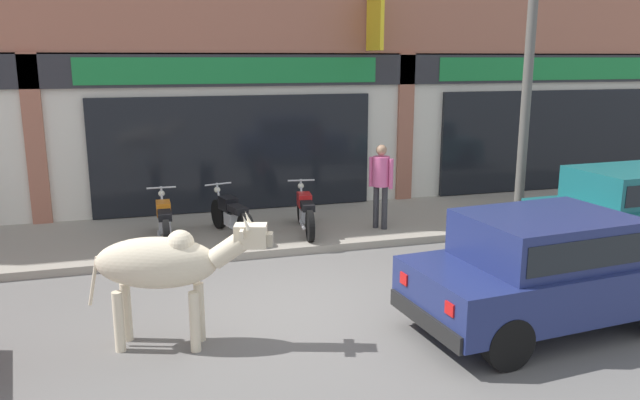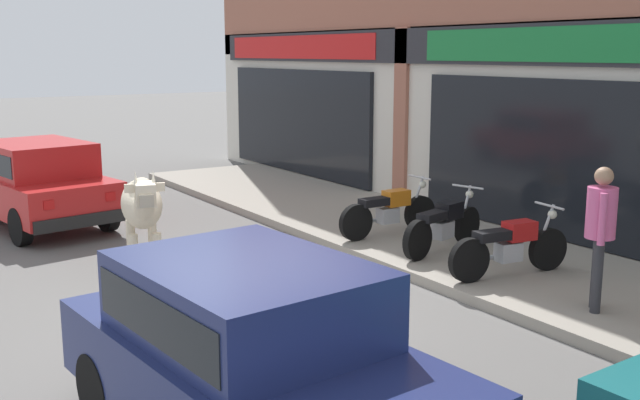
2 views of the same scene
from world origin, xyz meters
name	(u,v)px [view 2 (image 2 of 2)]	position (x,y,z in m)	size (l,w,h in m)	color
ground_plane	(256,310)	(0.00, 0.00, 0.00)	(90.00, 90.00, 0.00)	#605E5B
sidewalk	(487,258)	(0.00, 3.72, 0.07)	(19.00, 3.04, 0.13)	gray
cow	(142,206)	(-1.75, -0.69, 1.01)	(2.09, 0.96, 1.61)	beige
car_0	(251,349)	(2.76, -1.49, 0.81)	(3.71, 1.90, 1.46)	black
car_1	(36,179)	(-5.80, -1.11, 0.81)	(3.78, 2.14, 1.46)	black
motorcycle_0	(389,211)	(-1.60, 3.20, 0.52)	(0.52, 1.81, 0.88)	black
motorcycle_1	(444,225)	(-0.42, 3.25, 0.52)	(0.67, 1.78, 0.88)	black
motorcycle_2	(510,246)	(0.94, 3.15, 0.52)	(0.56, 1.81, 0.88)	black
pedestrian	(601,223)	(2.36, 2.98, 1.12)	(0.35, 0.40, 1.60)	#2D2D33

